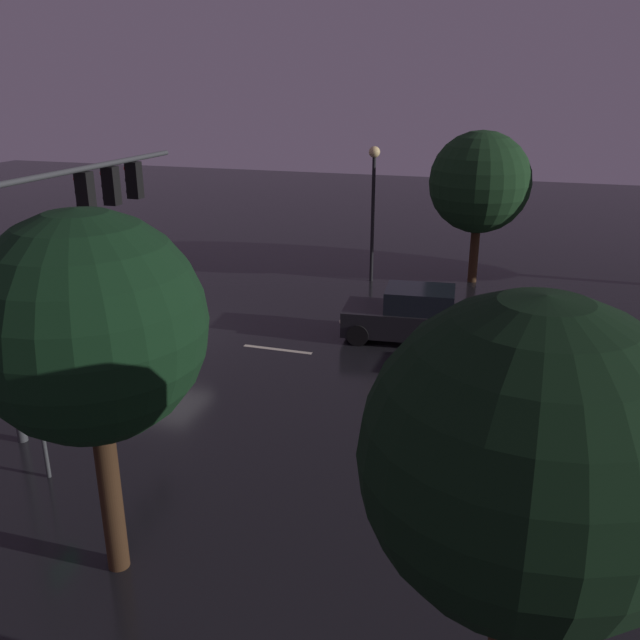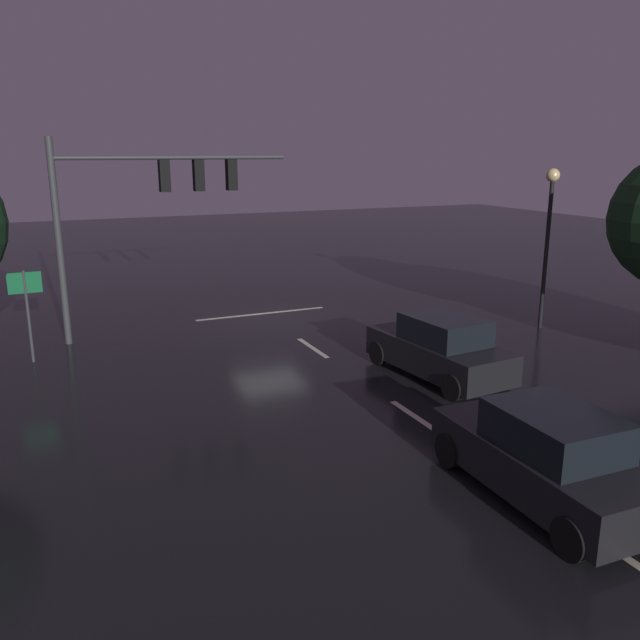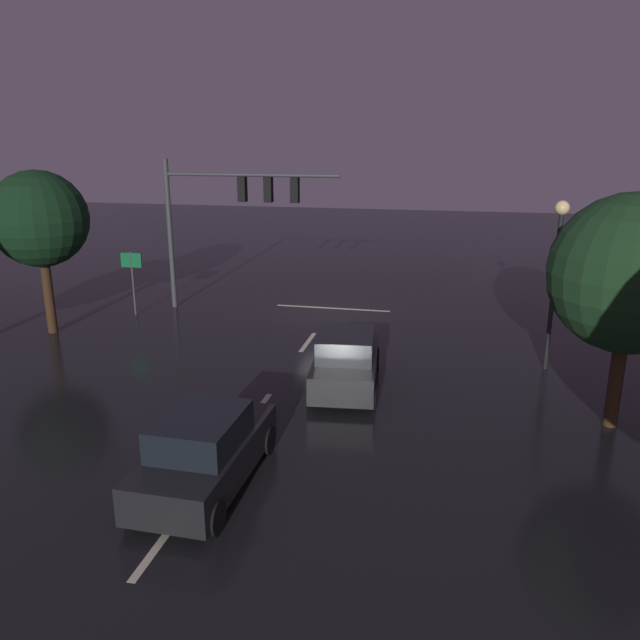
{
  "view_description": "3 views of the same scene",
  "coord_description": "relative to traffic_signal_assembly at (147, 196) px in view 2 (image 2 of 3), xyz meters",
  "views": [
    {
      "loc": [
        17.64,
        10.87,
        7.76
      ],
      "look_at": [
        0.3,
        5.46,
        1.22
      ],
      "focal_mm": 37.48,
      "sensor_mm": 36.0,
      "label": 1
    },
    {
      "loc": [
        7.7,
        21.73,
        5.92
      ],
      "look_at": [
        0.39,
        5.43,
        1.27
      ],
      "focal_mm": 36.58,
      "sensor_mm": 36.0,
      "label": 2
    },
    {
      "loc": [
        -4.96,
        25.05,
        7.21
      ],
      "look_at": [
        -0.64,
        4.85,
        1.13
      ],
      "focal_mm": 35.05,
      "sensor_mm": 36.0,
      "label": 3
    }
  ],
  "objects": [
    {
      "name": "street_lamp_left_kerb",
      "position": [
        -12.25,
        4.65,
        -0.81
      ],
      "size": [
        0.44,
        0.44,
        5.38
      ],
      "color": "black",
      "rests_on": "ground_plane"
    },
    {
      "name": "route_sign",
      "position": [
        3.8,
        1.56,
        -2.61
      ],
      "size": [
        0.9,
        0.09,
        2.68
      ],
      "color": "#383A3D",
      "rests_on": "ground_plane"
    },
    {
      "name": "car_approaching",
      "position": [
        -6.2,
        7.44,
        -3.75
      ],
      "size": [
        2.26,
        4.5,
        1.7
      ],
      "color": "black",
      "rests_on": "ground_plane"
    },
    {
      "name": "car_distant",
      "position": [
        -4.21,
        13.55,
        -3.75
      ],
      "size": [
        1.98,
        4.4,
        1.7
      ],
      "color": "black",
      "rests_on": "ground_plane"
    },
    {
      "name": "lane_dash_mid",
      "position": [
        -4.13,
        9.62,
        -4.54
      ],
      "size": [
        0.16,
        2.2,
        0.01
      ],
      "primitive_type": "cube",
      "rotation": [
        0.0,
        0.0,
        1.57
      ],
      "color": "beige",
      "rests_on": "ground_plane"
    },
    {
      "name": "traffic_signal_assembly",
      "position": [
        0.0,
        0.0,
        0.0
      ],
      "size": [
        7.47,
        0.47,
        6.34
      ],
      "color": "#383A3D",
      "rests_on": "ground_plane"
    },
    {
      "name": "lane_dash_far",
      "position": [
        -4.13,
        3.62,
        -4.54
      ],
      "size": [
        0.16,
        2.2,
        0.01
      ],
      "primitive_type": "cube",
      "rotation": [
        0.0,
        0.0,
        1.57
      ],
      "color": "beige",
      "rests_on": "ground_plane"
    },
    {
      "name": "stop_bar",
      "position": [
        -4.13,
        -1.18,
        -4.54
      ],
      "size": [
        5.0,
        0.16,
        0.01
      ],
      "primitive_type": "cube",
      "color": "beige",
      "rests_on": "ground_plane"
    },
    {
      "name": "lane_dash_near",
      "position": [
        -4.13,
        15.62,
        -4.54
      ],
      "size": [
        0.16,
        2.2,
        0.01
      ],
      "primitive_type": "cube",
      "rotation": [
        0.0,
        0.0,
        1.57
      ],
      "color": "beige",
      "rests_on": "ground_plane"
    },
    {
      "name": "ground_plane",
      "position": [
        -4.13,
        -0.38,
        -4.55
      ],
      "size": [
        80.0,
        80.0,
        0.0
      ],
      "primitive_type": "plane",
      "color": "black"
    }
  ]
}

